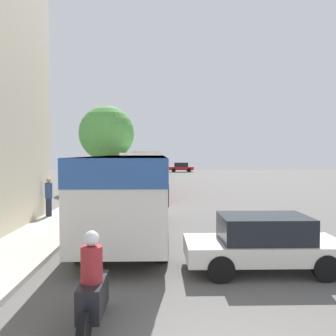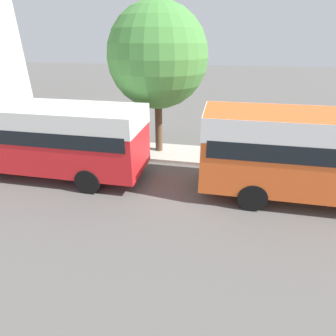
{
  "view_description": "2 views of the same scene",
  "coord_description": "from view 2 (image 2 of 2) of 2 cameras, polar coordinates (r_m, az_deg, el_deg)",
  "views": [
    {
      "loc": [
        -0.93,
        -4.71,
        3.01
      ],
      "look_at": [
        -0.11,
        27.47,
        1.71
      ],
      "focal_mm": 40.0,
      "sensor_mm": 36.0,
      "label": 1
    },
    {
      "loc": [
        7.19,
        29.24,
        5.31
      ],
      "look_at": [
        -1.8,
        27.45,
        0.84
      ],
      "focal_mm": 28.0,
      "sensor_mm": 36.0,
      "label": 2
    }
  ],
  "objects": [
    {
      "name": "street_tree",
      "position": [
        12.76,
        -2.27,
        22.89
      ],
      "size": [
        4.52,
        4.52,
        6.74
      ],
      "color": "brown",
      "rests_on": "sidewalk"
    },
    {
      "name": "bus_following",
      "position": [
        12.35,
        -27.73,
        7.28
      ],
      "size": [
        2.59,
        9.55,
        3.02
      ],
      "color": "red",
      "rests_on": "ground_plane"
    }
  ]
}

